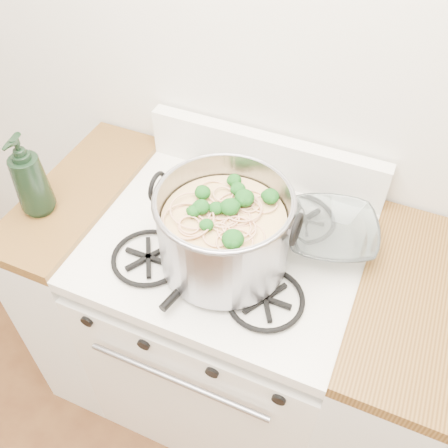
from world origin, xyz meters
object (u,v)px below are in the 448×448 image
Objects in this scene: gas_range at (226,328)px; bottle at (28,175)px; stock_pot at (224,232)px; spatula at (223,245)px; glass_bowl at (330,237)px.

bottle is (-0.55, -0.11, 0.62)m from gas_range.
stock_pot is 1.22× the size of spatula.
glass_bowl is (0.24, 0.18, -0.09)m from stock_pot.
gas_range is 2.98× the size of spatula.
glass_bowl is at bearing 6.41° from bottle.
glass_bowl is 0.39× the size of bottle.
gas_range is at bearing 108.32° from stock_pot.
bottle reaches higher than gas_range.
stock_pot is (0.02, -0.08, 0.59)m from gas_range.
gas_range is 0.58m from glass_bowl.
stock_pot reaches higher than spatula.
spatula is at bearing -0.97° from bottle.
glass_bowl is at bearing 20.71° from gas_range.
gas_range is 9.07× the size of glass_bowl.
spatula is at bearing -80.57° from gas_range.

